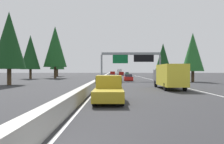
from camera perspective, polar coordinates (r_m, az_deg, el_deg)
name	(u,v)px	position (r m, az deg, el deg)	size (l,w,h in m)	color
ground_plane	(106,78)	(66.07, -1.56, -1.57)	(320.00, 320.00, 0.00)	#2D2D30
median_barrier	(107,75)	(86.05, -1.32, -0.82)	(180.00, 0.56, 0.90)	#ADAAA3
shoulder_stripe_right	(142,77)	(76.60, 7.34, -1.31)	(160.00, 0.16, 0.01)	silver
shoulder_stripe_median	(107,77)	(76.05, -1.12, -1.32)	(160.00, 0.16, 0.01)	silver
sign_gantry_overhead	(132,58)	(48.86, 4.87, 3.40)	(0.50, 12.68, 6.06)	gray
pickup_far_right	(109,89)	(16.83, -0.79, -4.13)	(5.60, 2.00, 1.86)	#AD931E
box_truck_near_center	(169,76)	(28.82, 13.95, -0.88)	(8.50, 2.40, 2.95)	gold
sedan_distant_a	(128,78)	(50.28, 4.04, -1.40)	(4.40, 1.80, 1.47)	red
sedan_far_center	(127,74)	(112.29, 3.71, -0.43)	(4.40, 1.80, 1.47)	#2D6B38
sedan_far_left	(112,79)	(43.26, -0.12, -1.69)	(4.40, 1.80, 1.47)	#2D6B38
minivan_distant_b	(121,74)	(99.49, 2.29, -0.38)	(5.00, 1.95, 1.69)	maroon
bus_mid_right	(119,71)	(133.72, 1.81, 0.14)	(11.50, 2.55, 3.10)	white
pickup_mid_center	(113,74)	(91.46, 0.15, -0.46)	(5.60, 2.00, 1.86)	maroon
conifer_right_near	(193,52)	(47.99, 19.31, 4.68)	(4.25, 4.25, 9.65)	#4C3823
conifer_right_mid	(163,57)	(75.58, 12.49, 3.71)	(4.82, 4.82, 10.95)	#4C3823
conifer_left_foreground	(9,40)	(39.05, -24.06, 7.15)	(4.97, 4.97, 11.31)	#4C3823
conifer_left_near	(30,52)	(65.85, -19.49, 4.62)	(5.17, 5.17, 11.76)	#4C3823
conifer_left_mid	(55,47)	(68.20, -13.86, 6.10)	(6.56, 6.56, 14.90)	#4C3823
conifer_left_far	(57,57)	(90.20, -13.37, 3.66)	(5.39, 5.39, 12.24)	#4C3823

